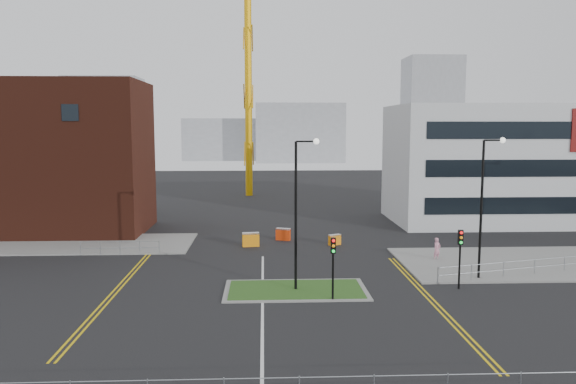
{
  "coord_description": "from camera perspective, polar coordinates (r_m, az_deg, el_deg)",
  "views": [
    {
      "loc": [
        0.11,
        -24.9,
        9.91
      ],
      "look_at": [
        1.91,
        16.59,
        5.0
      ],
      "focal_mm": 35.0,
      "sensor_mm": 36.0,
      "label": 1
    }
  ],
  "objects": [
    {
      "name": "ground",
      "position": [
        26.8,
        -2.63,
        -14.96
      ],
      "size": [
        200.0,
        200.0,
        0.0
      ],
      "primitive_type": "plane",
      "color": "black",
      "rests_on": "ground"
    },
    {
      "name": "pavement_left",
      "position": [
        51.97,
        -25.29,
        -4.84
      ],
      "size": [
        28.0,
        8.0,
        0.12
      ],
      "primitive_type": "cube",
      "color": "slate",
      "rests_on": "ground"
    },
    {
      "name": "pavement_right",
      "position": [
        45.71,
        26.39,
        -6.42
      ],
      "size": [
        24.0,
        10.0,
        0.12
      ],
      "primitive_type": "cube",
      "color": "slate",
      "rests_on": "ground"
    },
    {
      "name": "island_kerb",
      "position": [
        34.4,
        0.79,
        -9.93
      ],
      "size": [
        8.6,
        4.6,
        0.08
      ],
      "primitive_type": "cube",
      "color": "slate",
      "rests_on": "ground"
    },
    {
      "name": "grass_island",
      "position": [
        34.39,
        0.79,
        -9.9
      ],
      "size": [
        8.0,
        4.0,
        0.12
      ],
      "primitive_type": "cube",
      "color": "#204416",
      "rests_on": "ground"
    },
    {
      "name": "brick_building",
      "position": [
        57.8,
        -26.05,
        3.02
      ],
      "size": [
        24.2,
        10.07,
        14.24
      ],
      "color": "#471C11",
      "rests_on": "ground"
    },
    {
      "name": "office_block",
      "position": [
        62.61,
        21.99,
        2.68
      ],
      "size": [
        25.0,
        12.2,
        12.0
      ],
      "color": "silver",
      "rests_on": "ground"
    },
    {
      "name": "tower_crane",
      "position": [
        83.13,
        0.05,
        17.02
      ],
      "size": [
        50.81,
        17.01,
        35.72
      ],
      "color": "#F4AE0E",
      "rests_on": "ground"
    },
    {
      "name": "streetlamp_island",
      "position": [
        33.27,
        1.18,
        -1.02
      ],
      "size": [
        1.46,
        0.36,
        9.18
      ],
      "color": "black",
      "rests_on": "ground"
    },
    {
      "name": "streetlamp_right_near",
      "position": [
        37.91,
        19.39,
        -0.45
      ],
      "size": [
        1.46,
        0.36,
        9.18
      ],
      "color": "black",
      "rests_on": "ground"
    },
    {
      "name": "traffic_light_island",
      "position": [
        31.98,
        4.6,
        -6.55
      ],
      "size": [
        0.28,
        0.33,
        3.65
      ],
      "color": "black",
      "rests_on": "ground"
    },
    {
      "name": "traffic_light_right",
      "position": [
        35.72,
        17.1,
        -5.42
      ],
      "size": [
        0.28,
        0.33,
        3.65
      ],
      "color": "black",
      "rests_on": "ground"
    },
    {
      "name": "railing_left",
      "position": [
        45.25,
        -16.71,
        -5.23
      ],
      "size": [
        6.05,
        0.05,
        1.1
      ],
      "color": "gray",
      "rests_on": "ground"
    },
    {
      "name": "railing_right",
      "position": [
        42.71,
        26.28,
        -6.31
      ],
      "size": [
        19.05,
        5.05,
        1.1
      ],
      "color": "gray",
      "rests_on": "ground"
    },
    {
      "name": "centre_line",
      "position": [
        28.66,
        -2.62,
        -13.48
      ],
      "size": [
        0.15,
        30.0,
        0.01
      ],
      "primitive_type": "cube",
      "color": "silver",
      "rests_on": "ground"
    },
    {
      "name": "yellow_left_a",
      "position": [
        37.4,
        -16.69,
        -8.9
      ],
      "size": [
        0.12,
        24.0,
        0.01
      ],
      "primitive_type": "cube",
      "color": "gold",
      "rests_on": "ground"
    },
    {
      "name": "yellow_left_b",
      "position": [
        37.33,
        -16.24,
        -8.92
      ],
      "size": [
        0.12,
        24.0,
        0.01
      ],
      "primitive_type": "cube",
      "color": "gold",
      "rests_on": "ground"
    },
    {
      "name": "yellow_right_a",
      "position": [
        33.78,
        14.02,
        -10.51
      ],
      "size": [
        0.12,
        20.0,
        0.01
      ],
      "primitive_type": "cube",
      "color": "gold",
      "rests_on": "ground"
    },
    {
      "name": "yellow_right_b",
      "position": [
        33.86,
        14.51,
        -10.48
      ],
      "size": [
        0.12,
        20.0,
        0.01
      ],
      "primitive_type": "cube",
      "color": "gold",
      "rests_on": "ground"
    },
    {
      "name": "skyline_a",
      "position": [
        150.35,
        -18.08,
        6.83
      ],
      "size": [
        18.0,
        12.0,
        22.0
      ],
      "primitive_type": "cube",
      "color": "gray",
      "rests_on": "ground"
    },
    {
      "name": "skyline_b",
      "position": [
        155.23,
        1.19,
        6.03
      ],
      "size": [
        24.0,
        12.0,
        16.0
      ],
      "primitive_type": "cube",
      "color": "gray",
      "rests_on": "ground"
    },
    {
      "name": "skyline_c",
      "position": [
        156.53,
        14.34,
        8.03
      ],
      "size": [
        14.0,
        12.0,
        28.0
      ],
      "primitive_type": "cube",
      "color": "gray",
      "rests_on": "ground"
    },
    {
      "name": "skyline_d",
      "position": [
        165.14,
        -5.31,
        5.35
      ],
      "size": [
        30.0,
        12.0,
        12.0
      ],
      "primitive_type": "cube",
      "color": "gray",
      "rests_on": "ground"
    },
    {
      "name": "pedestrian",
      "position": [
        42.99,
        14.9,
        -5.64
      ],
      "size": [
        0.75,
        0.67,
        1.71
      ],
      "primitive_type": "imported",
      "rotation": [
        0.0,
        0.0,
        0.53
      ],
      "color": "pink",
      "rests_on": "ground"
    },
    {
      "name": "barrier_left",
      "position": [
        46.53,
        -3.81,
        -4.78
      ],
      "size": [
        1.42,
        0.63,
        1.16
      ],
      "color": "orange",
      "rests_on": "ground"
    },
    {
      "name": "barrier_mid",
      "position": [
        48.92,
        -0.5,
        -4.26
      ],
      "size": [
        1.32,
        0.81,
        1.05
      ],
      "color": "red",
      "rests_on": "ground"
    },
    {
      "name": "barrier_right",
      "position": [
        47.17,
        4.76,
        -4.81
      ],
      "size": [
        1.11,
        0.76,
        0.89
      ],
      "color": "orange",
      "rests_on": "ground"
    }
  ]
}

